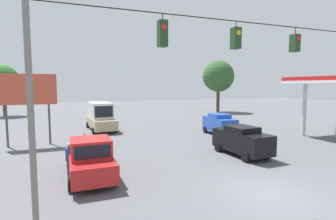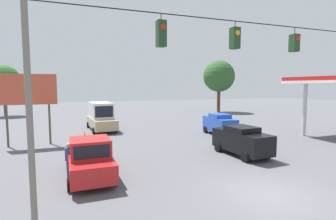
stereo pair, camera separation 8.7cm
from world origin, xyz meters
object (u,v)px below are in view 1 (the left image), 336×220
Objects in this scene: traffic_cone_third at (92,149)px; tree_horizon_right at (3,80)px; box_truck_tan_withflow_far at (101,116)px; roadside_billboard at (27,94)px; traffic_cone_second at (93,158)px; overhead_signal_span at (264,78)px; traffic_cone_fourth at (89,141)px; tree_horizon_left at (218,76)px; pickup_truck_red_parked_shoulder at (90,158)px; traffic_cone_fifth at (84,135)px; traffic_cone_nearest at (102,170)px; pedestrian at (70,159)px; sedan_blue_oncoming_far at (219,124)px; sedan_black_crossing_near at (242,140)px.

tree_horizon_right reaches higher than traffic_cone_third.
roadside_billboard reaches higher than box_truck_tan_withflow_far.
roadside_billboard is at bearing -58.09° from traffic_cone_second.
traffic_cone_second is 8.87m from roadside_billboard.
overhead_signal_span is 3.29× the size of roadside_billboard.
traffic_cone_third and traffic_cone_fourth have the same top height.
tree_horizon_left is (-28.23, -17.49, 2.24)m from roadside_billboard.
tree_horizon_left reaches higher than pickup_truck_red_parked_shoulder.
traffic_cone_fifth is at bearing -164.69° from roadside_billboard.
roadside_billboard is 33.28m from tree_horizon_left.
tree_horizon_left is at bearing -151.54° from box_truck_tan_withflow_far.
traffic_cone_nearest is 5.10m from traffic_cone_third.
pedestrian is at bearing 108.42° from roadside_billboard.
traffic_cone_second is at bearing 121.91° from roadside_billboard.
pickup_truck_red_parked_shoulder is 2.46m from traffic_cone_second.
roadside_billboard is 25.11m from tree_horizon_right.
box_truck_tan_withflow_far reaches higher than traffic_cone_second.
box_truck_tan_withflow_far is at bearing -76.33° from overhead_signal_span.
pedestrian is (3.30, 14.23, -0.54)m from box_truck_tan_withflow_far.
overhead_signal_span is at bearing 146.26° from pickup_truck_red_parked_shoulder.
traffic_cone_second is 0.36× the size of pedestrian.
sedan_blue_oncoming_far is at bearing -147.13° from traffic_cone_nearest.
traffic_cone_nearest and traffic_cone_fifth have the same top height.
overhead_signal_span is 35.82m from tree_horizon_left.
pickup_truck_red_parked_shoulder is 10.04m from sedan_black_crossing_near.
traffic_cone_third is 7.17m from roadside_billboard.
traffic_cone_fourth is 2.51m from traffic_cone_fifth.
overhead_signal_span reaches higher than traffic_cone_fifth.
box_truck_tan_withflow_far is 15.01m from traffic_cone_nearest.
traffic_cone_nearest is 1.00× the size of traffic_cone_third.
traffic_cone_third is (-0.49, -4.93, -0.65)m from pickup_truck_red_parked_shoulder.
sedan_blue_oncoming_far is 6.48× the size of traffic_cone_third.
overhead_signal_span is 9.38m from pickup_truck_red_parked_shoulder.
pickup_truck_red_parked_shoulder is 0.98× the size of roadside_billboard.
sedan_blue_oncoming_far is 6.48× the size of traffic_cone_fifth.
box_truck_tan_withflow_far is 12.55m from traffic_cone_second.
traffic_cone_third is at bearing 136.05° from roadside_billboard.
traffic_cone_fifth is (0.01, -7.96, 0.00)m from traffic_cone_second.
overhead_signal_span is at bearing 65.43° from sedan_blue_oncoming_far.
pedestrian is at bearing -22.03° from traffic_cone_nearest.
traffic_cone_fifth is at bearing 114.38° from tree_horizon_right.
sedan_black_crossing_near is 0.79× the size of roadside_billboard.
traffic_cone_nearest is at bearing 5.14° from sedan_black_crossing_near.
roadside_billboard is 3.17× the size of pedestrian.
roadside_billboard is 9.70m from pedestrian.
traffic_cone_second is (1.96, 12.34, -1.12)m from box_truck_tan_withflow_far.
roadside_billboard reaches higher than traffic_cone_nearest.
pickup_truck_red_parked_shoulder is at bearing 3.84° from sedan_black_crossing_near.
sedan_blue_oncoming_far is 0.46× the size of tree_horizon_left.
sedan_black_crossing_near is 6.91× the size of traffic_cone_nearest.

